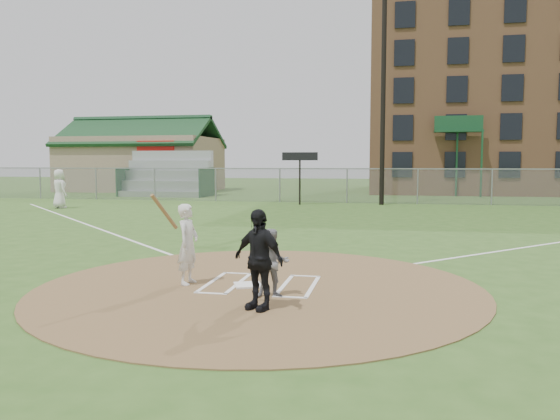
% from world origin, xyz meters
% --- Properties ---
extents(ground, '(140.00, 140.00, 0.00)m').
position_xyz_m(ground, '(0.00, 0.00, 0.00)').
color(ground, '#32581E').
rests_on(ground, ground).
extents(dirt_circle, '(8.40, 8.40, 0.02)m').
position_xyz_m(dirt_circle, '(0.00, 0.00, 0.01)').
color(dirt_circle, brown).
rests_on(dirt_circle, ground).
extents(home_plate, '(0.65, 0.65, 0.03)m').
position_xyz_m(home_plate, '(-0.22, -0.02, 0.04)').
color(home_plate, white).
rests_on(home_plate, dirt_circle).
extents(foul_line_third, '(17.04, 17.04, 0.01)m').
position_xyz_m(foul_line_third, '(-9.00, 9.00, 0.01)').
color(foul_line_third, white).
rests_on(foul_line_third, ground).
extents(catcher, '(0.70, 0.62, 1.20)m').
position_xyz_m(catcher, '(0.43, -0.77, 0.62)').
color(catcher, gray).
rests_on(catcher, dirt_circle).
extents(umpire, '(1.02, 0.77, 1.61)m').
position_xyz_m(umpire, '(0.36, -1.59, 0.83)').
color(umpire, black).
rests_on(umpire, dirt_circle).
extents(ondeck_player, '(1.17, 1.05, 2.01)m').
position_xyz_m(ondeck_player, '(-14.29, 15.41, 1.00)').
color(ondeck_player, silver).
rests_on(ondeck_player, ground).
extents(batters_boxes, '(2.08, 1.88, 0.01)m').
position_xyz_m(batters_boxes, '(0.00, 0.15, 0.03)').
color(batters_boxes, white).
rests_on(batters_boxes, dirt_circle).
extents(batter_at_plate, '(0.68, 0.98, 1.78)m').
position_xyz_m(batter_at_plate, '(-1.40, -0.09, 0.80)').
color(batter_at_plate, silver).
rests_on(batter_at_plate, dirt_circle).
extents(outfield_fence, '(56.08, 0.08, 2.03)m').
position_xyz_m(outfield_fence, '(0.00, 22.00, 1.02)').
color(outfield_fence, slate).
rests_on(outfield_fence, ground).
extents(bleachers, '(6.08, 3.20, 3.20)m').
position_xyz_m(bleachers, '(-13.00, 26.20, 1.59)').
color(bleachers, '#B7BABF').
rests_on(bleachers, ground).
extents(clubhouse, '(12.20, 8.71, 6.23)m').
position_xyz_m(clubhouse, '(-18.00, 32.99, 2.39)').
color(clubhouse, '#A0856C').
rests_on(clubhouse, ground).
extents(light_pole, '(1.20, 0.30, 12.22)m').
position_xyz_m(light_pole, '(2.00, 21.00, 6.61)').
color(light_pole, black).
rests_on(light_pole, ground).
extents(scoreboard_sign, '(2.00, 0.10, 2.93)m').
position_xyz_m(scoreboard_sign, '(-2.50, 20.20, 2.39)').
color(scoreboard_sign, black).
rests_on(scoreboard_sign, ground).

